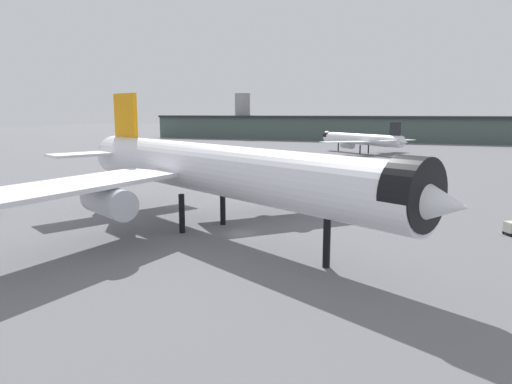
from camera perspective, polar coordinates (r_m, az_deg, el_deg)
The scene contains 6 objects.
ground at distance 63.65m, azimuth -1.77°, elevation -5.11°, with size 900.00×900.00×0.00m, color slate.
airliner_near_gate at distance 63.14m, azimuth -5.21°, elevation 2.65°, with size 66.42×59.25×19.43m.
airliner_far_taxiway at distance 189.19m, azimuth 12.75°, elevation 6.28°, with size 41.60×37.37×12.54m.
terminal_building at distance 275.15m, azimuth 12.93°, elevation 7.65°, with size 257.67×57.24×27.46m.
service_truck_front at distance 100.39m, azimuth -19.02°, elevation 0.80°, with size 5.06×5.81×3.00m.
traffic_cone_near_nose at distance 95.24m, azimuth 13.04°, elevation -0.14°, with size 0.55×0.55×0.69m, color #F2600C.
Camera 1 is at (29.88, -53.76, 16.38)m, focal length 32.76 mm.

